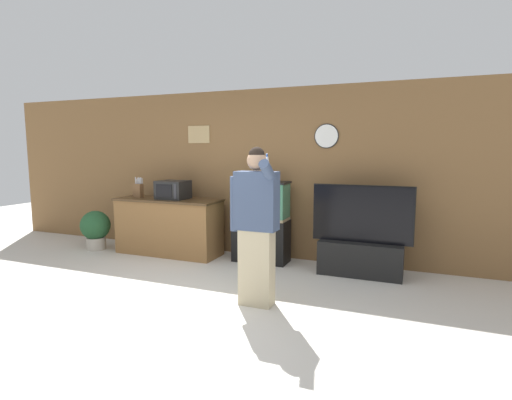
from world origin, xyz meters
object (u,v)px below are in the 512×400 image
(microwave, at_px, (173,190))
(potted_plant, at_px, (96,228))
(knife_block, at_px, (138,190))
(tv_on_stand, at_px, (361,249))
(person_standing, at_px, (256,224))
(aquarium_on_stand, at_px, (261,222))
(counter_island, at_px, (169,226))

(microwave, xyz_separation_m, potted_plant, (-1.40, -0.24, -0.68))
(knife_block, height_order, tv_on_stand, knife_block)
(microwave, bearing_deg, knife_block, -177.66)
(microwave, distance_m, person_standing, 2.50)
(aquarium_on_stand, xyz_separation_m, person_standing, (0.56, -1.59, 0.28))
(knife_block, relative_size, potted_plant, 0.50)
(microwave, bearing_deg, aquarium_on_stand, 4.78)
(knife_block, distance_m, aquarium_on_stand, 2.16)
(microwave, xyz_separation_m, knife_block, (-0.66, -0.03, -0.02))
(person_standing, height_order, potted_plant, person_standing)
(counter_island, xyz_separation_m, potted_plant, (-1.31, -0.23, -0.08))
(person_standing, bearing_deg, tv_on_stand, 58.18)
(tv_on_stand, bearing_deg, potted_plant, -176.71)
(microwave, bearing_deg, tv_on_stand, 0.10)
(aquarium_on_stand, relative_size, person_standing, 0.71)
(aquarium_on_stand, bearing_deg, tv_on_stand, -4.51)
(counter_island, relative_size, aquarium_on_stand, 1.43)
(aquarium_on_stand, bearing_deg, potted_plant, -172.70)
(microwave, xyz_separation_m, tv_on_stand, (2.93, 0.01, -0.68))
(person_standing, bearing_deg, counter_island, 145.29)
(knife_block, relative_size, person_standing, 0.19)
(counter_island, xyz_separation_m, person_standing, (2.10, -1.46, 0.44))
(counter_island, bearing_deg, aquarium_on_stand, 5.13)
(knife_block, height_order, aquarium_on_stand, knife_block)
(knife_block, bearing_deg, person_standing, -28.43)
(aquarium_on_stand, distance_m, person_standing, 1.71)
(tv_on_stand, distance_m, potted_plant, 4.33)
(microwave, bearing_deg, person_standing, -36.17)
(knife_block, bearing_deg, potted_plant, -163.69)
(potted_plant, bearing_deg, person_standing, -19.82)
(microwave, height_order, aquarium_on_stand, aquarium_on_stand)
(counter_island, bearing_deg, tv_on_stand, 0.42)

